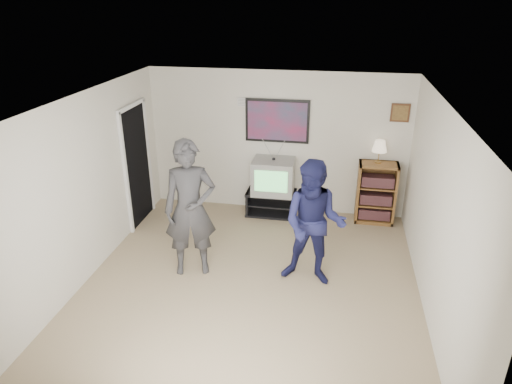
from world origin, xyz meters
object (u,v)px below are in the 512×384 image
(crt_television, at_px, (273,176))
(person_tall, at_px, (190,209))
(media_stand, at_px, (271,203))
(bookshelf, at_px, (376,193))
(person_short, at_px, (314,224))

(crt_television, xyz_separation_m, person_tall, (-0.85, -1.99, 0.24))
(media_stand, bearing_deg, bookshelf, 1.90)
(crt_television, xyz_separation_m, person_short, (0.82, -1.95, 0.14))
(media_stand, height_order, person_short, person_short)
(person_tall, relative_size, person_short, 1.11)
(media_stand, relative_size, person_short, 0.50)
(crt_television, bearing_deg, person_short, -67.83)
(media_stand, distance_m, person_short, 2.23)
(bookshelf, relative_size, person_short, 0.61)
(bookshelf, xyz_separation_m, person_tall, (-2.61, -2.04, 0.44))
(crt_television, relative_size, bookshelf, 0.67)
(person_short, bearing_deg, media_stand, 119.70)
(crt_television, bearing_deg, bookshelf, 0.94)
(bookshelf, height_order, person_short, person_short)
(media_stand, relative_size, person_tall, 0.45)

